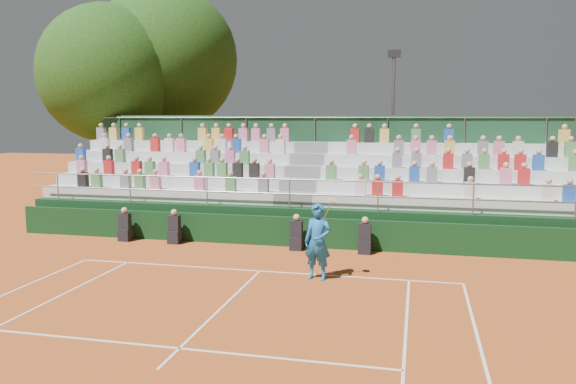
% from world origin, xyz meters
% --- Properties ---
extents(ground, '(90.00, 90.00, 0.00)m').
position_xyz_m(ground, '(0.00, 0.00, 0.00)').
color(ground, '#B0501D').
rests_on(ground, ground).
extents(courtside_wall, '(20.00, 0.15, 1.00)m').
position_xyz_m(courtside_wall, '(0.00, 3.20, 0.50)').
color(courtside_wall, black).
rests_on(courtside_wall, ground).
extents(line_officials, '(8.77, 0.40, 1.19)m').
position_xyz_m(line_officials, '(-1.60, 2.75, 0.48)').
color(line_officials, black).
rests_on(line_officials, ground).
extents(grandstand, '(20.00, 5.20, 4.40)m').
position_xyz_m(grandstand, '(-0.01, 6.44, 1.09)').
color(grandstand, black).
rests_on(grandstand, ground).
extents(tennis_player, '(0.94, 0.62, 2.22)m').
position_xyz_m(tennis_player, '(1.72, -0.40, 1.02)').
color(tennis_player, '#175FAF').
rests_on(tennis_player, ground).
extents(tree_west, '(6.81, 6.81, 9.86)m').
position_xyz_m(tree_west, '(-10.86, 10.79, 6.44)').
color(tree_west, '#372014').
rests_on(tree_west, ground).
extents(tree_east, '(7.69, 7.69, 11.20)m').
position_xyz_m(tree_east, '(-9.02, 13.37, 7.34)').
color(tree_east, '#372014').
rests_on(tree_east, ground).
extents(floodlight_mast, '(0.60, 0.25, 7.47)m').
position_xyz_m(floodlight_mast, '(3.01, 12.70, 4.39)').
color(floodlight_mast, gray).
rests_on(floodlight_mast, ground).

